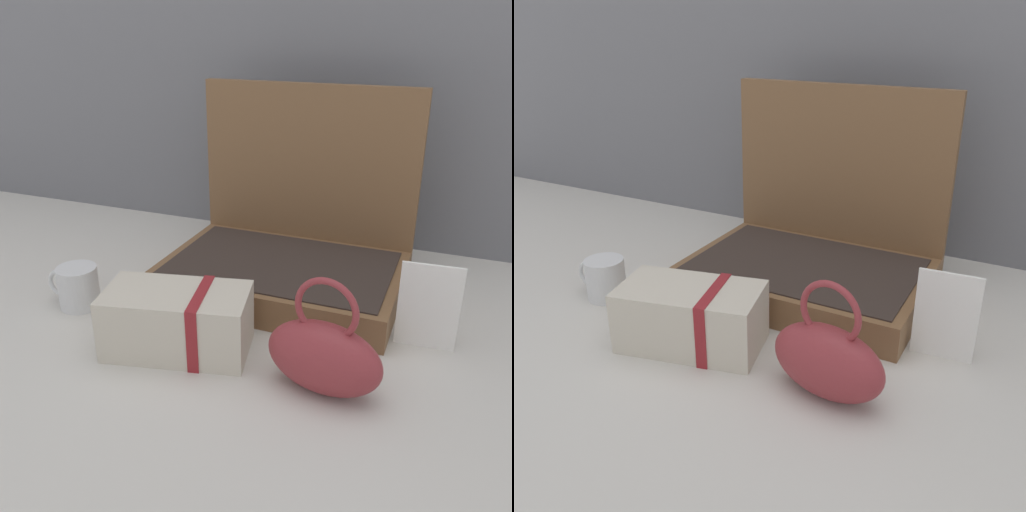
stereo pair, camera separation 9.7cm
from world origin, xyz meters
The scene contains 6 objects.
ground_plane centered at (0.00, 0.00, 0.00)m, with size 6.00×6.00×0.00m, color beige.
open_suitcase centered at (-0.04, 0.24, 0.09)m, with size 0.51×0.36×0.43m.
teal_pouch_handbag centered at (0.14, -0.12, 0.07)m, with size 0.21×0.12×0.21m.
cream_toiletry_bag centered at (-0.14, -0.10, 0.06)m, with size 0.28×0.19×0.12m.
coffee_mug centered at (-0.42, -0.03, 0.04)m, with size 0.12×0.08×0.09m.
info_card_left centered at (0.28, 0.08, 0.08)m, with size 0.11×0.01×0.17m, color white.
Camera 1 is at (0.31, -0.85, 0.57)m, focal length 38.38 mm.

